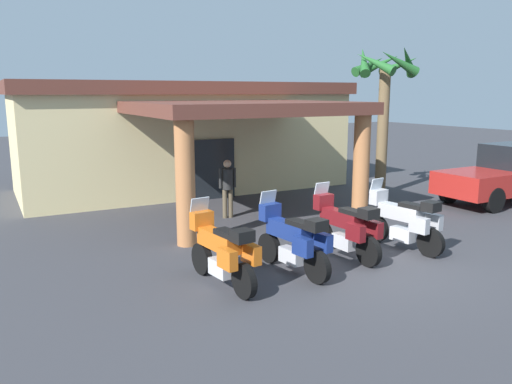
{
  "coord_description": "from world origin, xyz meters",
  "views": [
    {
      "loc": [
        -7.59,
        -7.92,
        3.69
      ],
      "look_at": [
        -1.11,
        2.98,
        1.2
      ],
      "focal_mm": 35.71,
      "sensor_mm": 36.0,
      "label": 1
    }
  ],
  "objects_px": {
    "motorcycle_silver": "(404,221)",
    "palm_tree_near_portico": "(384,87)",
    "motorcycle_orange": "(222,251)",
    "motorcycle_maroon": "(345,227)",
    "pedestrian": "(228,184)",
    "motorcycle_blue": "(293,240)",
    "motel_building": "(186,134)",
    "pickup_truck_red": "(508,175)"
  },
  "relations": [
    {
      "from": "motorcycle_orange",
      "to": "palm_tree_near_portico",
      "type": "distance_m",
      "value": 10.89
    },
    {
      "from": "motorcycle_maroon",
      "to": "palm_tree_near_portico",
      "type": "height_order",
      "value": "palm_tree_near_portico"
    },
    {
      "from": "motorcycle_orange",
      "to": "pedestrian",
      "type": "distance_m",
      "value": 5.49
    },
    {
      "from": "pedestrian",
      "to": "pickup_truck_red",
      "type": "xyz_separation_m",
      "value": [
        9.24,
        -2.86,
        -0.08
      ]
    },
    {
      "from": "motorcycle_orange",
      "to": "pedestrian",
      "type": "relative_size",
      "value": 1.27
    },
    {
      "from": "motel_building",
      "to": "pedestrian",
      "type": "xyz_separation_m",
      "value": [
        -0.84,
        -5.01,
        -1.09
      ]
    },
    {
      "from": "motorcycle_orange",
      "to": "pedestrian",
      "type": "bearing_deg",
      "value": -33.14
    },
    {
      "from": "motorcycle_silver",
      "to": "palm_tree_near_portico",
      "type": "distance_m",
      "value": 7.47
    },
    {
      "from": "motorcycle_blue",
      "to": "pedestrian",
      "type": "xyz_separation_m",
      "value": [
        1.04,
        4.89,
        0.31
      ]
    },
    {
      "from": "motorcycle_blue",
      "to": "motorcycle_silver",
      "type": "distance_m",
      "value": 3.19
    },
    {
      "from": "motorcycle_blue",
      "to": "palm_tree_near_portico",
      "type": "distance_m",
      "value": 9.65
    },
    {
      "from": "motorcycle_silver",
      "to": "palm_tree_near_portico",
      "type": "height_order",
      "value": "palm_tree_near_portico"
    },
    {
      "from": "motorcycle_orange",
      "to": "motorcycle_maroon",
      "type": "bearing_deg",
      "value": -91.87
    },
    {
      "from": "motorcycle_blue",
      "to": "motorcycle_silver",
      "type": "xyz_separation_m",
      "value": [
        3.19,
        -0.02,
        0.0
      ]
    },
    {
      "from": "motorcycle_silver",
      "to": "motel_building",
      "type": "bearing_deg",
      "value": 0.76
    },
    {
      "from": "motorcycle_orange",
      "to": "motorcycle_blue",
      "type": "relative_size",
      "value": 1.0
    },
    {
      "from": "motorcycle_silver",
      "to": "pedestrian",
      "type": "distance_m",
      "value": 5.37
    },
    {
      "from": "motel_building",
      "to": "motorcycle_maroon",
      "type": "distance_m",
      "value": 9.78
    },
    {
      "from": "motel_building",
      "to": "pedestrian",
      "type": "height_order",
      "value": "motel_building"
    },
    {
      "from": "motorcycle_orange",
      "to": "motorcycle_maroon",
      "type": "height_order",
      "value": "same"
    },
    {
      "from": "motel_building",
      "to": "palm_tree_near_portico",
      "type": "bearing_deg",
      "value": -37.57
    },
    {
      "from": "motorcycle_silver",
      "to": "pickup_truck_red",
      "type": "xyz_separation_m",
      "value": [
        7.09,
        2.04,
        0.24
      ]
    },
    {
      "from": "pickup_truck_red",
      "to": "palm_tree_near_portico",
      "type": "height_order",
      "value": "palm_tree_near_portico"
    },
    {
      "from": "motorcycle_maroon",
      "to": "pedestrian",
      "type": "distance_m",
      "value": 4.71
    },
    {
      "from": "motorcycle_blue",
      "to": "pedestrian",
      "type": "distance_m",
      "value": 5.01
    },
    {
      "from": "motorcycle_blue",
      "to": "motel_building",
      "type": "bearing_deg",
      "value": -15.83
    },
    {
      "from": "motorcycle_blue",
      "to": "motorcycle_silver",
      "type": "relative_size",
      "value": 1.0
    },
    {
      "from": "pedestrian",
      "to": "motorcycle_silver",
      "type": "bearing_deg",
      "value": -148.44
    },
    {
      "from": "pickup_truck_red",
      "to": "motorcycle_maroon",
      "type": "bearing_deg",
      "value": -166.92
    },
    {
      "from": "motorcycle_orange",
      "to": "motorcycle_silver",
      "type": "relative_size",
      "value": 1.0
    },
    {
      "from": "pedestrian",
      "to": "pickup_truck_red",
      "type": "bearing_deg",
      "value": -99.31
    },
    {
      "from": "motel_building",
      "to": "motorcycle_blue",
      "type": "distance_m",
      "value": 10.17
    },
    {
      "from": "motorcycle_maroon",
      "to": "motorcycle_silver",
      "type": "xyz_separation_m",
      "value": [
        1.59,
        -0.24,
        0.0
      ]
    },
    {
      "from": "motel_building",
      "to": "motorcycle_maroon",
      "type": "height_order",
      "value": "motel_building"
    },
    {
      "from": "motel_building",
      "to": "motorcycle_silver",
      "type": "height_order",
      "value": "motel_building"
    },
    {
      "from": "motel_building",
      "to": "pedestrian",
      "type": "bearing_deg",
      "value": -97.1
    },
    {
      "from": "motorcycle_orange",
      "to": "pedestrian",
      "type": "height_order",
      "value": "pedestrian"
    },
    {
      "from": "motel_building",
      "to": "pickup_truck_red",
      "type": "xyz_separation_m",
      "value": [
        8.41,
        -7.88,
        -1.16
      ]
    },
    {
      "from": "motorcycle_silver",
      "to": "palm_tree_near_portico",
      "type": "xyz_separation_m",
      "value": [
        4.29,
        5.22,
        3.18
      ]
    },
    {
      "from": "pedestrian",
      "to": "motorcycle_blue",
      "type": "bearing_deg",
      "value": 175.92
    },
    {
      "from": "motorcycle_maroon",
      "to": "palm_tree_near_portico",
      "type": "distance_m",
      "value": 8.34
    },
    {
      "from": "motorcycle_maroon",
      "to": "motorcycle_orange",
      "type": "bearing_deg",
      "value": 90.82
    }
  ]
}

